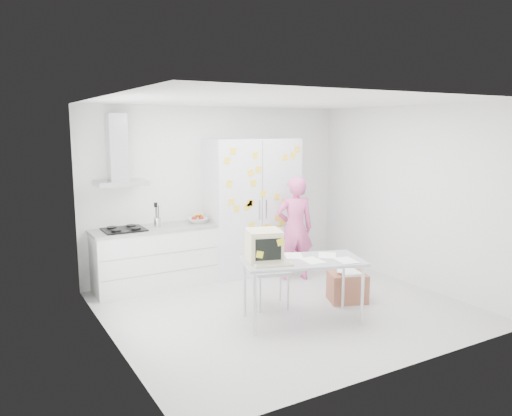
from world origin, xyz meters
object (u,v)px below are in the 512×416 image
chair (269,263)px  person (295,229)px  desk (278,253)px  cardboard_box (347,287)px

chair → person: bearing=57.0°
person → chair: (-0.95, -0.78, -0.23)m
person → chair: size_ratio=1.59×
desk → chair: 0.68m
desk → chair: size_ratio=1.56×
desk → person: bearing=66.8°
cardboard_box → chair: bearing=157.1°
chair → cardboard_box: (1.01, -0.43, -0.38)m
person → desk: bearing=66.6°
chair → cardboard_box: bearing=-5.5°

